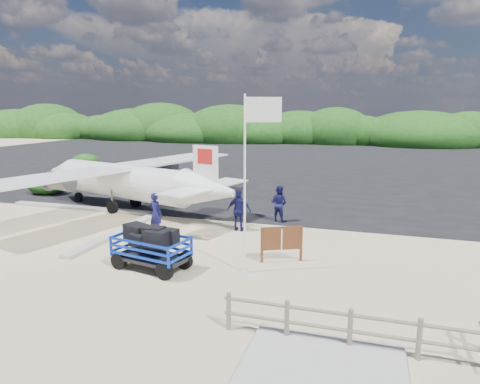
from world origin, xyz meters
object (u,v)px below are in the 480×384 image
object	(u,v)px
baggage_cart	(152,269)
signboard	(281,262)
crew_a	(156,214)
flagpole	(245,272)
crew_c	(239,210)
crew_b	(279,203)

from	to	relation	value
baggage_cart	signboard	size ratio (longest dim) A/B	1.69
baggage_cart	crew_a	xyz separation A→B (m)	(-1.83, 3.75, 0.96)
baggage_cart	flagpole	size ratio (longest dim) A/B	0.47
signboard	crew_a	bearing A→B (deg)	139.44
flagpole	signboard	distance (m)	1.70
crew_a	crew_c	size ratio (longest dim) A/B	1.00
baggage_cart	flagpole	distance (m)	3.28
signboard	crew_b	size ratio (longest dim) A/B	0.91
flagpole	crew_c	world-z (taller)	flagpole
crew_b	crew_c	distance (m)	2.57
crew_b	crew_c	world-z (taller)	crew_c
signboard	crew_c	distance (m)	4.42
flagpole	crew_c	bearing A→B (deg)	109.53
signboard	crew_b	distance (m)	5.75
baggage_cart	signboard	world-z (taller)	baggage_cart
baggage_cart	crew_c	distance (m)	5.71
flagpole	signboard	size ratio (longest dim) A/B	3.62
baggage_cart	crew_a	bearing A→B (deg)	127.21
flagpole	signboard	world-z (taller)	flagpole
signboard	flagpole	bearing A→B (deg)	-150.91
flagpole	crew_a	xyz separation A→B (m)	(-5.03, 3.08, 0.96)
flagpole	crew_a	distance (m)	5.98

